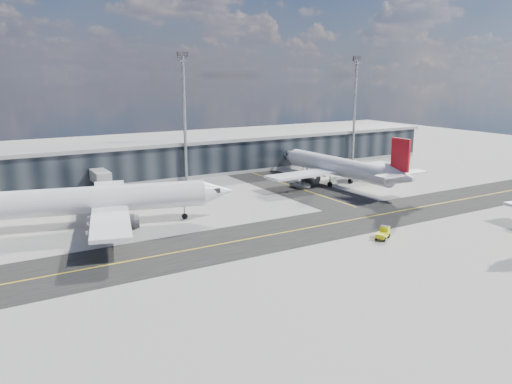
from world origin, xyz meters
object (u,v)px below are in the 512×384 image
airliner_redtail (340,167)px  baggage_tug (383,233)px  airliner_af (98,200)px  service_van (301,184)px

airliner_redtail → baggage_tug: size_ratio=12.83×
airliner_af → airliner_redtail: size_ratio=1.06×
airliner_af → airliner_redtail: (53.60, 4.68, -0.29)m
airliner_redtail → service_van: airliner_redtail is taller
airliner_redtail → service_van: size_ratio=8.06×
airliner_af → airliner_redtail: 53.80m
airliner_redtail → baggage_tug: bearing=-122.5°
airliner_af → baggage_tug: bearing=65.2°
baggage_tug → service_van: (9.73, 35.03, -0.20)m
airliner_af → baggage_tug: airliner_af is taller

